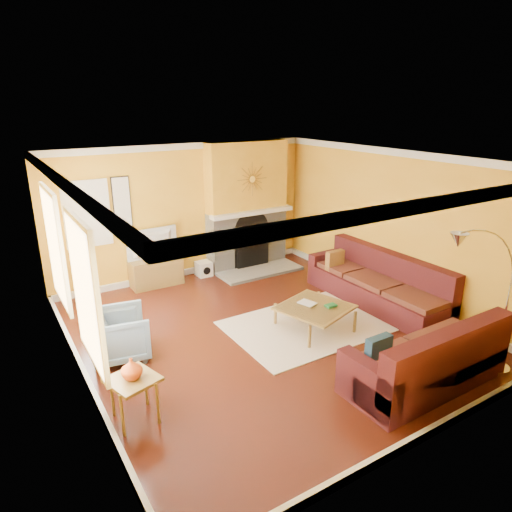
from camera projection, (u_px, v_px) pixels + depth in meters
floor at (264, 332)px, 7.26m from camera, size 5.50×6.00×0.02m
ceiling at (265, 159)px, 6.38m from camera, size 5.50×6.00×0.02m
wall_back at (184, 211)px, 9.24m from camera, size 5.50×0.02×2.70m
wall_front at (434, 333)px, 4.40m from camera, size 5.50×0.02×2.70m
wall_left at (71, 289)px, 5.45m from camera, size 0.02×6.00×2.70m
wall_right at (393, 226)px, 8.20m from camera, size 0.02×6.00×2.70m
baseboard at (264, 328)px, 7.24m from camera, size 5.50×6.00×0.12m
crown_molding at (265, 164)px, 6.41m from camera, size 5.50×6.00×0.12m
window_left_near at (54, 248)px, 6.46m from camera, size 0.06×1.22×1.72m
window_left_far at (84, 294)px, 4.94m from camera, size 0.06×1.22×1.72m
window_back at (87, 214)px, 8.19m from camera, size 0.82×0.06×1.22m
wall_art at (122, 207)px, 8.51m from camera, size 0.34×0.04×1.14m
fireplace at (247, 206)px, 9.75m from camera, size 1.80×0.40×2.70m
mantel at (253, 212)px, 9.59m from camera, size 1.92×0.22×0.08m
hearth at (260, 271)px, 9.73m from camera, size 1.80×0.70×0.06m
sunburst at (252, 179)px, 9.37m from camera, size 0.70×0.04×0.70m
rug at (305, 326)px, 7.41m from camera, size 2.40×1.80×0.02m
sectional_sofa at (359, 303)px, 7.20m from camera, size 2.86×3.96×0.90m
coffee_table at (314, 317)px, 7.29m from camera, size 1.25×1.25×0.40m
media_console at (156, 272)px, 9.01m from camera, size 1.00×0.45×0.55m
tv at (154, 244)px, 8.82m from camera, size 1.03×0.18×0.59m
subwoofer at (204, 269)px, 9.53m from camera, size 0.30×0.30×0.30m
armchair at (120, 334)px, 6.43m from camera, size 0.90×0.88×0.71m
side_table at (135, 399)px, 5.17m from camera, size 0.62×0.62×0.55m
vase at (132, 369)px, 5.04m from camera, size 0.30×0.30×0.25m
book at (303, 305)px, 7.23m from camera, size 0.27×0.31×0.03m
arc_lamp at (482, 309)px, 5.60m from camera, size 1.35×0.36×2.12m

